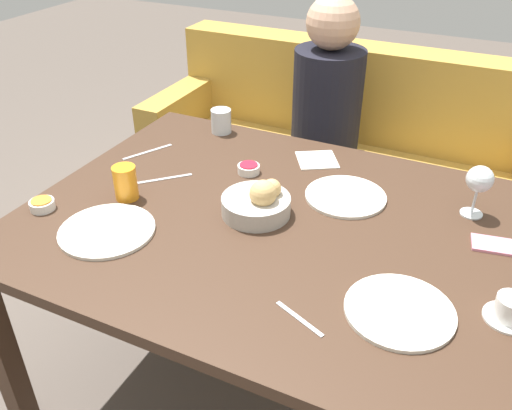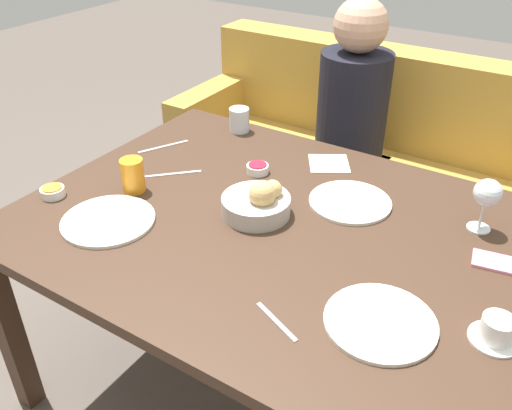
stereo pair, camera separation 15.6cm
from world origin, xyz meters
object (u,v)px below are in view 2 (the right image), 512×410
Objects in this scene: bread_basket at (258,202)px; coffee_cup at (496,331)px; plate_far_center at (350,202)px; couch at (366,173)px; seated_person at (348,147)px; wine_glass at (487,194)px; plate_near_right at (380,322)px; knife_silver at (172,174)px; spoon_coffee at (276,321)px; jam_bowl_berry at (258,168)px; napkin at (329,164)px; juice_glass at (133,175)px; water_tumbler at (239,120)px; plate_near_left at (108,220)px; cell_phone at (503,264)px; fork_silver at (163,147)px; jam_bowl_honey at (53,192)px.

bread_basket is 1.84× the size of coffee_cup.
couch is at bearing 107.08° from plate_far_center.
seated_person reaches higher than wine_glass.
seated_person is at bearing 116.44° from plate_near_right.
plate_near_right is at bearing -18.64° from knife_silver.
couch is 1.54m from spoon_coffee.
seated_person is at bearing 88.73° from jam_bowl_berry.
seated_person is 0.61m from napkin.
coffee_cup is (0.76, -1.24, 0.43)m from couch.
wine_glass reaches higher than juice_glass.
seated_person is at bearing 74.90° from juice_glass.
wine_glass is at bearing 107.41° from coffee_cup.
water_tumbler is at bearing -117.07° from seated_person.
plate_near_left is 0.80m from plate_near_right.
wine_glass reaches higher than couch.
bread_basket is 1.25× the size of cell_phone.
spoon_coffee is (0.63, -0.40, 0.00)m from knife_silver.
cell_phone reaches higher than fork_silver.
bread_basket is 1.89× the size of juice_glass.
juice_glass is 0.66× the size of cell_phone.
bread_basket is at bearing -135.53° from plate_far_center.
plate_far_center is at bearing -169.05° from wine_glass.
plate_near_right is 0.52m from wine_glass.
jam_bowl_berry is 0.64m from jam_bowl_honey.
wine_glass is 0.44m from coffee_cup.
plate_near_right is at bearing 31.02° from spoon_coffee.
spoon_coffee is at bearing -34.22° from fork_silver.
juice_glass reaches higher than coffee_cup.
bread_basket is 0.62m from wine_glass.
napkin is (-0.65, 0.53, -0.02)m from coffee_cup.
spoon_coffee is at bearing -6.47° from jam_bowl_honey.
bread_basket is 0.67m from cell_phone.
seated_person reaches higher than couch.
wine_glass is 0.19m from cell_phone.
couch is at bearing 69.42° from jam_bowl_honey.
wine_glass reaches higher than plate_near_right.
couch is at bearing 112.14° from plate_near_right.
juice_glass is 0.61× the size of fork_silver.
fork_silver is (-0.52, 0.19, -0.04)m from bread_basket.
plate_near_left is (-0.26, -1.36, 0.40)m from couch.
cell_phone is at bearing 4.66° from knife_silver.
wine_glass reaches higher than knife_silver.
plate_near_left is at bearing -149.44° from wine_glass.
knife_silver is at bearing -41.52° from fork_silver.
seated_person is 4.53× the size of plate_near_right.
spoon_coffee is (0.85, -0.10, -0.01)m from jam_bowl_honey.
jam_bowl_honey is 0.42× the size of fork_silver.
jam_bowl_honey is (-1.05, -0.02, 0.01)m from plate_near_right.
wine_glass reaches higher than jam_bowl_honey.
coffee_cup is 1.49× the size of jam_bowl_berry.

